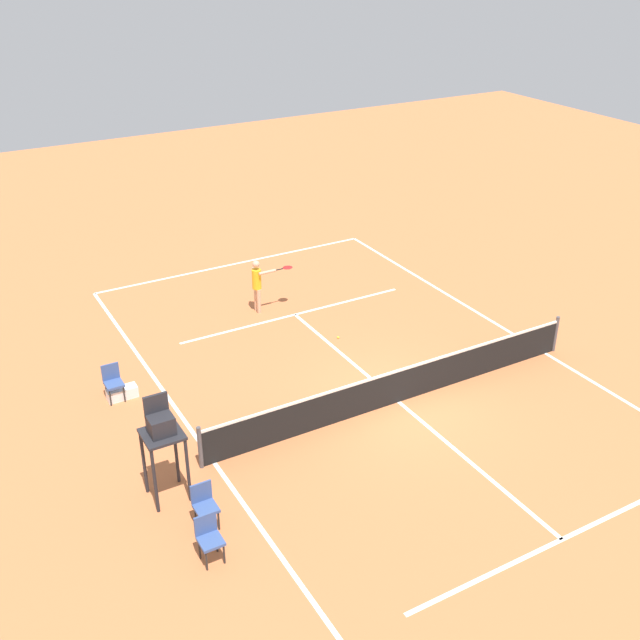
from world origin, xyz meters
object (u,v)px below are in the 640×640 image
at_px(tennis_ball, 338,337).
at_px(courtside_chair_mid, 113,381).
at_px(courtside_chair_near, 209,536).
at_px(courtside_chair_far, 204,504).
at_px(player_serving, 258,281).
at_px(umpire_chair, 162,433).
at_px(equipment_bag, 122,393).

distance_m(tennis_ball, courtside_chair_mid, 6.56).
distance_m(courtside_chair_near, courtside_chair_far, 0.93).
xyz_separation_m(player_serving, courtside_chair_mid, (5.32, 2.68, -0.48)).
height_order(player_serving, courtside_chair_near, player_serving).
bearing_deg(courtside_chair_mid, umpire_chair, 88.96).
bearing_deg(tennis_ball, equipment_bag, 0.10).
height_order(tennis_ball, courtside_chair_near, courtside_chair_near).
bearing_deg(umpire_chair, tennis_ball, -147.91).
bearing_deg(player_serving, equipment_bag, -62.49).
xyz_separation_m(umpire_chair, courtside_chair_near, (-0.09, 2.10, -1.07)).
xyz_separation_m(player_serving, equipment_bag, (5.14, 2.73, -0.87)).
height_order(umpire_chair, courtside_chair_mid, umpire_chair).
distance_m(player_serving, equipment_bag, 5.89).
xyz_separation_m(umpire_chair, courtside_chair_mid, (-0.08, -4.20, -1.07)).
height_order(tennis_ball, courtside_chair_far, courtside_chair_far).
height_order(tennis_ball, equipment_bag, equipment_bag).
xyz_separation_m(player_serving, courtside_chair_near, (5.31, 8.98, -0.48)).
relative_size(tennis_ball, courtside_chair_near, 0.07).
bearing_deg(courtside_chair_far, tennis_ball, -139.44).
bearing_deg(courtside_chair_near, umpire_chair, -87.65).
xyz_separation_m(courtside_chair_near, courtside_chair_far, (-0.26, -0.89, 0.00)).
bearing_deg(umpire_chair, courtside_chair_near, 92.35).
xyz_separation_m(tennis_ball, equipment_bag, (6.37, 0.01, 0.12)).
bearing_deg(equipment_bag, tennis_ball, -179.90).
distance_m(player_serving, tennis_ball, 3.14).
bearing_deg(player_serving, courtside_chair_far, -32.41).
relative_size(player_serving, tennis_ball, 25.10).
height_order(player_serving, equipment_bag, player_serving).
height_order(courtside_chair_far, equipment_bag, courtside_chair_far).
xyz_separation_m(courtside_chair_mid, courtside_chair_far, (-0.27, 5.41, 0.00)).
bearing_deg(equipment_bag, umpire_chair, 86.55).
bearing_deg(courtside_chair_mid, courtside_chair_near, 90.09).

